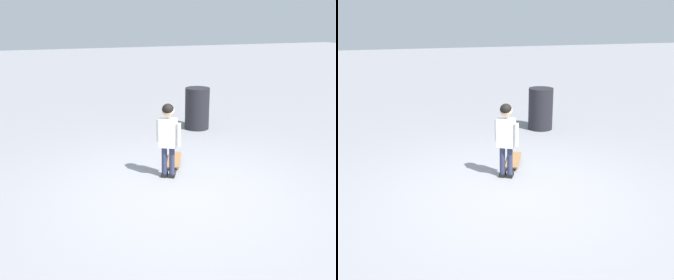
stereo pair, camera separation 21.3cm
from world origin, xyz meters
The scene contains 4 objects.
ground_plane centered at (0.00, 0.00, 0.00)m, with size 50.00×50.00×0.00m, color gray.
child_person centered at (-0.57, 0.04, 0.66)m, with size 0.36×0.28×1.06m.
skateboard centered at (-1.03, 0.31, 0.06)m, with size 0.69×0.46×0.07m.
trash_bin centered at (-2.69, 1.46, 0.41)m, with size 0.49×0.49×0.83m, color black.
Camera 2 is at (4.10, -1.48, 2.14)m, focal length 40.33 mm.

